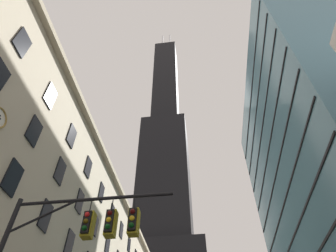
% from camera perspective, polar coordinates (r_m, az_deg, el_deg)
% --- Properties ---
extents(dark_skyscraper, '(28.33, 28.33, 192.93)m').
position_cam_1_polar(dark_skyscraper, '(113.49, -0.64, -15.87)').
color(dark_skyscraper, black).
rests_on(dark_skyscraper, ground).
extents(traffic_signal_mast, '(6.79, 0.63, 7.97)m').
position_cam_1_polar(traffic_signal_mast, '(12.18, -18.18, -21.36)').
color(traffic_signal_mast, black).
rests_on(traffic_signal_mast, sidewalk_left).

